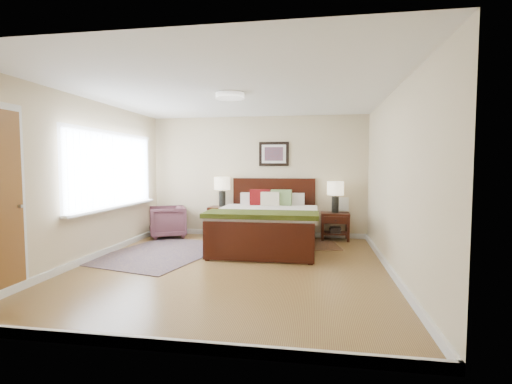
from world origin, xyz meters
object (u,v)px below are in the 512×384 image
at_px(bed, 267,217).
at_px(nightstand_right, 335,223).
at_px(nightstand_left, 222,213).
at_px(armchair, 167,222).
at_px(lamp_right, 335,191).
at_px(rug_persian, 162,253).
at_px(lamp_left, 222,186).

relative_size(bed, nightstand_right, 4.03).
bearing_deg(nightstand_left, nightstand_right, 0.19).
height_order(nightstand_right, armchair, armchair).
height_order(nightstand_left, nightstand_right, nightstand_left).
xyz_separation_m(lamp_right, armchair, (-3.40, -0.27, -0.65)).
bearing_deg(nightstand_right, nightstand_left, -179.81).
relative_size(armchair, rug_persian, 0.31).
bearing_deg(lamp_left, armchair, -166.15).
bearing_deg(bed, lamp_right, 34.73).
distance_m(nightstand_left, lamp_right, 2.35).
distance_m(lamp_right, armchair, 3.47).
bearing_deg(lamp_right, nightstand_left, -179.47).
bearing_deg(rug_persian, lamp_right, 42.36).
distance_m(nightstand_left, nightstand_right, 2.31).
bearing_deg(bed, rug_persian, -156.35).
relative_size(nightstand_left, lamp_left, 1.03).
height_order(nightstand_right, rug_persian, nightstand_right).
height_order(bed, armchair, bed).
bearing_deg(bed, lamp_left, 140.62).
bearing_deg(lamp_left, nightstand_right, -0.35).
bearing_deg(nightstand_left, armchair, -167.22).
distance_m(lamp_left, lamp_right, 2.30).
xyz_separation_m(lamp_left, armchair, (-1.10, -0.27, -0.73)).
relative_size(nightstand_right, lamp_left, 0.90).
xyz_separation_m(nightstand_right, armchair, (-3.40, -0.26, -0.02)).
bearing_deg(armchair, nightstand_left, 76.76).
height_order(nightstand_left, lamp_right, lamp_right).
bearing_deg(nightstand_right, bed, -145.71).
relative_size(nightstand_left, nightstand_right, 1.14).
distance_m(lamp_left, armchair, 1.34).
height_order(bed, nightstand_right, bed).
bearing_deg(rug_persian, bed, 37.38).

